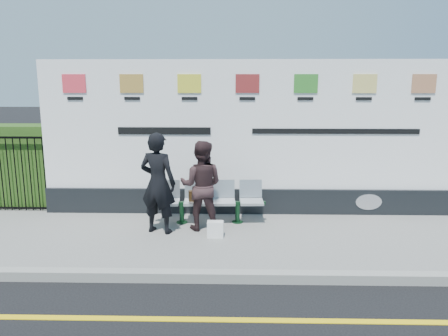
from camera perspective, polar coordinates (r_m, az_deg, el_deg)
name	(u,v)px	position (r m, az deg, el deg)	size (l,w,h in m)	color
ground	(211,320)	(5.38, -1.65, -19.23)	(80.00, 80.00, 0.00)	black
pavement	(219,238)	(7.61, -0.67, -9.18)	(14.00, 3.00, 0.12)	gray
kerb	(215,276)	(6.22, -1.16, -13.97)	(14.00, 0.18, 0.14)	gray
yellow_line	(211,320)	(5.37, -1.65, -19.19)	(14.00, 0.10, 0.01)	yellow
billboard	(247,148)	(8.57, 2.97, 2.58)	(8.00, 0.30, 3.00)	black
hedge	(5,165)	(10.29, -26.66, 0.32)	(2.35, 0.70, 1.70)	#2C5018
bench	(210,212)	(8.16, -1.88, -5.72)	(1.98, 0.52, 0.42)	#ADB2B6
woman_left	(158,183)	(7.57, -8.62, -1.97)	(0.64, 0.42, 1.76)	black
woman_right	(201,186)	(7.69, -2.97, -2.30)	(0.77, 0.60, 1.59)	#332123
handbag_brown	(196,196)	(8.08, -3.74, -3.62)	(0.25, 0.11, 0.20)	black
carrier_bag_white	(215,229)	(7.46, -1.14, -8.00)	(0.27, 0.16, 0.27)	white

